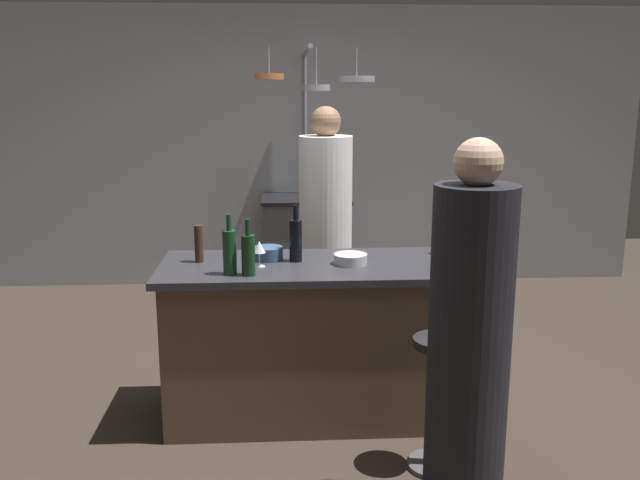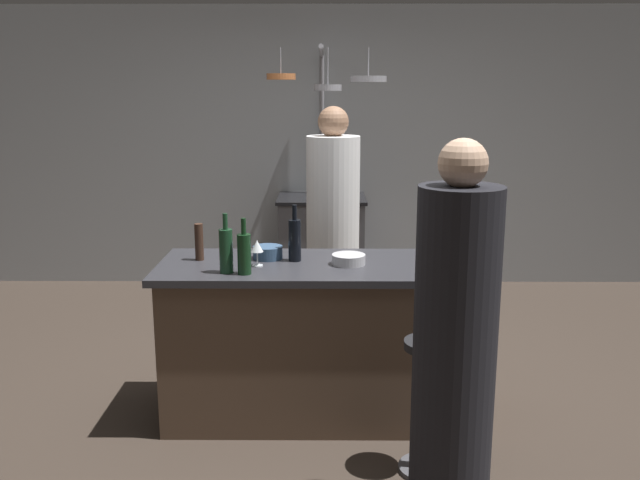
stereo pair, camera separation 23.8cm
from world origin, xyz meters
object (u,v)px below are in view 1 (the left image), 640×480
wine_glass_by_chef (259,248)px  mixing_bowl_blue (268,253)px  mixing_bowl_steel (350,259)px  chef (325,241)px  wine_glass_near_right_guest (455,251)px  bar_stool_right (438,397)px  wine_bottle_red (248,254)px  wine_bottle_green (230,251)px  pepper_mill (199,244)px  guest_right (469,348)px  wine_bottle_dark (296,239)px  wine_glass_near_left_guest (440,236)px  stove_range (306,245)px

wine_glass_by_chef → mixing_bowl_blue: (0.04, 0.17, -0.07)m
wine_glass_by_chef → mixing_bowl_steel: wine_glass_by_chef is taller
chef → wine_glass_near_right_guest: chef is taller
chef → bar_stool_right: (0.45, -1.59, -0.43)m
wine_bottle_red → wine_glass_by_chef: size_ratio=2.04×
wine_bottle_green → mixing_bowl_blue: (0.19, 0.31, -0.09)m
pepper_mill → wine_glass_near_right_guest: pepper_mill is taller
guest_right → mixing_bowl_blue: (-0.87, 1.08, 0.17)m
wine_bottle_dark → wine_bottle_red: bearing=-131.7°
pepper_mill → wine_bottle_dark: 0.54m
guest_right → pepper_mill: (-1.26, 1.05, 0.23)m
chef → pepper_mill: chef is taller
wine_glass_near_left_guest → wine_glass_by_chef: bearing=-166.5°
pepper_mill → wine_bottle_red: size_ratio=0.70×
wine_bottle_dark → wine_bottle_green: 0.44m
wine_bottle_red → wine_glass_near_left_guest: (1.10, 0.41, -0.01)m
bar_stool_right → guest_right: size_ratio=0.41×
wine_glass_near_left_guest → wine_glass_by_chef: same height
wine_glass_near_right_guest → wine_glass_by_chef: (-1.04, 0.13, 0.00)m
wine_glass_near_left_guest → pepper_mill: bearing=-175.1°
chef → wine_bottle_red: chef is taller
wine_bottle_red → wine_bottle_dark: wine_bottle_dark is taller
stove_range → guest_right: 3.49m
wine_glass_near_left_guest → mixing_bowl_blue: bearing=-175.2°
stove_range → chef: size_ratio=0.51×
wine_bottle_dark → wine_glass_by_chef: bearing=-148.9°
stove_range → wine_bottle_dark: wine_bottle_dark is taller
wine_bottle_red → mixing_bowl_blue: wine_bottle_red is taller
bar_stool_right → mixing_bowl_steel: mixing_bowl_steel is taller
mixing_bowl_steel → wine_glass_by_chef: bearing=-175.3°
pepper_mill → wine_bottle_red: wine_bottle_red is taller
bar_stool_right → wine_bottle_dark: wine_bottle_dark is taller
wine_glass_near_left_guest → mixing_bowl_steel: wine_glass_near_left_guest is taller
bar_stool_right → guest_right: bearing=-83.6°
wine_glass_near_right_guest → mixing_bowl_steel: size_ratio=0.79×
stove_range → wine_glass_by_chef: wine_glass_by_chef is taller
chef → wine_glass_near_left_guest: (0.62, -0.78, 0.20)m
chef → mixing_bowl_steel: 1.00m
wine_glass_near_right_guest → wine_glass_by_chef: same height
wine_bottle_red → wine_bottle_dark: size_ratio=0.93×
wine_glass_by_chef → chef: bearing=67.5°
wine_glass_near_left_guest → wine_glass_by_chef: 1.08m
guest_right → wine_bottle_red: 1.25m
bar_stool_right → wine_glass_by_chef: (-0.88, 0.56, 0.63)m
stove_range → chef: chef is taller
pepper_mill → mixing_bowl_steel: size_ratio=1.13×
wine_glass_near_left_guest → wine_bottle_green: bearing=-162.0°
stove_range → wine_bottle_green: wine_bottle_green is taller
guest_right → wine_glass_by_chef: bearing=135.1°
chef → wine_bottle_green: 1.32m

